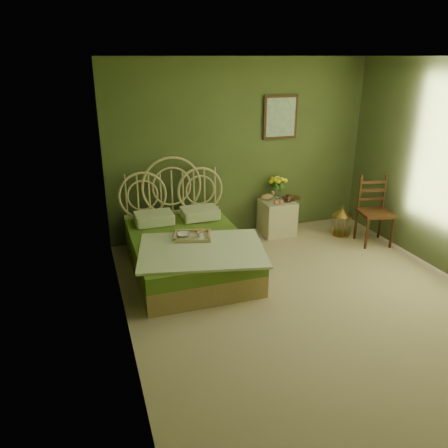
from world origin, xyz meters
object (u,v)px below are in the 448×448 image
object	(u,v)px
nightstand	(277,212)
birdcage	(341,222)
chair	(373,206)
bed	(188,249)

from	to	relation	value
nightstand	birdcage	distance (m)	1.00
nightstand	chair	bearing A→B (deg)	-32.00
birdcage	bed	bearing A→B (deg)	-170.84
bed	chair	xyz separation A→B (m)	(2.79, 0.07, 0.27)
bed	chair	world-z (taller)	bed
bed	birdcage	world-z (taller)	bed
chair	nightstand	bearing A→B (deg)	159.32
bed	chair	size ratio (longest dim) A/B	2.09
nightstand	chair	distance (m)	1.41
chair	birdcage	bearing A→B (deg)	139.60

